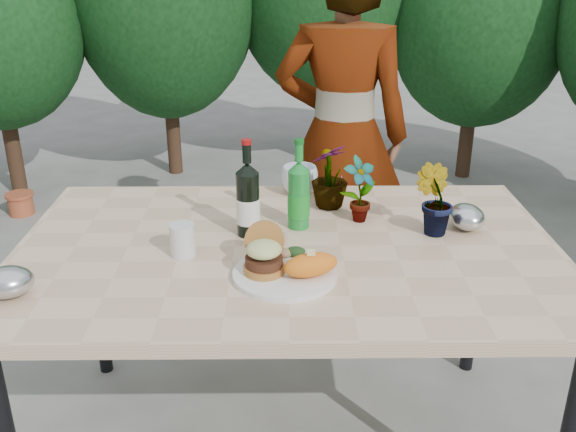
{
  "coord_description": "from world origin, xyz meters",
  "views": [
    {
      "loc": [
        -0.02,
        -1.7,
        1.58
      ],
      "look_at": [
        0.0,
        -0.08,
        0.88
      ],
      "focal_mm": 40.0,
      "sensor_mm": 36.0,
      "label": 1
    }
  ],
  "objects_px": {
    "dinner_plate": "(285,274)",
    "person": "(342,137)",
    "wine_bottle": "(248,201)",
    "patio_table": "(288,263)"
  },
  "relations": [
    {
      "from": "patio_table",
      "to": "person",
      "type": "distance_m",
      "value": 1.01
    },
    {
      "from": "patio_table",
      "to": "person",
      "type": "height_order",
      "value": "person"
    },
    {
      "from": "wine_bottle",
      "to": "patio_table",
      "type": "bearing_deg",
      "value": -19.19
    },
    {
      "from": "person",
      "to": "patio_table",
      "type": "bearing_deg",
      "value": 82.8
    },
    {
      "from": "person",
      "to": "wine_bottle",
      "type": "bearing_deg",
      "value": 74.75
    },
    {
      "from": "wine_bottle",
      "to": "person",
      "type": "bearing_deg",
      "value": 83.68
    },
    {
      "from": "dinner_plate",
      "to": "person",
      "type": "height_order",
      "value": "person"
    },
    {
      "from": "dinner_plate",
      "to": "person",
      "type": "xyz_separation_m",
      "value": [
        0.25,
        1.16,
        0.04
      ]
    },
    {
      "from": "patio_table",
      "to": "wine_bottle",
      "type": "xyz_separation_m",
      "value": [
        -0.12,
        0.08,
        0.17
      ]
    },
    {
      "from": "wine_bottle",
      "to": "person",
      "type": "relative_size",
      "value": 0.19
    }
  ]
}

